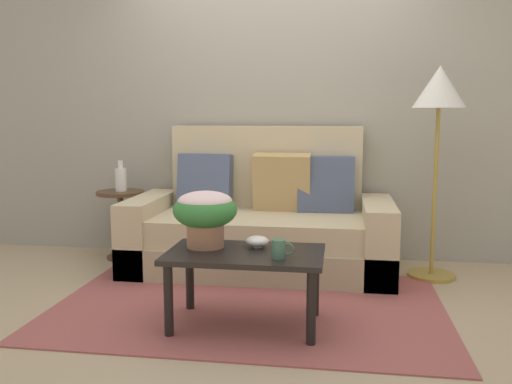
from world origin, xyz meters
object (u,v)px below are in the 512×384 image
(coffee_mug, at_px, (279,249))
(snack_bowl, at_px, (257,241))
(coffee_table, at_px, (245,263))
(side_table, at_px, (121,212))
(floor_lamp, at_px, (439,104))
(potted_plant, at_px, (205,212))
(couch, at_px, (262,227))
(table_vase, at_px, (121,179))

(coffee_mug, height_order, snack_bowl, coffee_mug)
(coffee_mug, relative_size, snack_bowl, 0.90)
(coffee_table, height_order, side_table, side_table)
(floor_lamp, relative_size, snack_bowl, 11.42)
(potted_plant, height_order, snack_bowl, potted_plant)
(coffee_mug, bearing_deg, couch, 102.08)
(side_table, height_order, floor_lamp, floor_lamp)
(coffee_table, bearing_deg, floor_lamp, 43.70)
(table_vase, bearing_deg, coffee_mug, -44.14)
(couch, bearing_deg, side_table, 174.78)
(coffee_table, relative_size, table_vase, 3.47)
(couch, xyz_separation_m, coffee_table, (0.08, -1.24, 0.04))
(potted_plant, distance_m, snack_bowl, 0.36)
(coffee_mug, distance_m, snack_bowl, 0.27)
(couch, bearing_deg, snack_bowl, -83.33)
(side_table, distance_m, floor_lamp, 2.71)
(coffee_table, distance_m, potted_plant, 0.39)
(coffee_table, bearing_deg, side_table, 134.25)
(coffee_mug, xyz_separation_m, snack_bowl, (-0.16, 0.22, -0.01))
(couch, distance_m, floor_lamp, 1.63)
(couch, distance_m, coffee_table, 1.24)
(side_table, xyz_separation_m, floor_lamp, (2.55, -0.17, 0.90))
(couch, height_order, floor_lamp, floor_lamp)
(potted_plant, bearing_deg, couch, 81.38)
(couch, bearing_deg, coffee_table, -86.37)
(snack_bowl, bearing_deg, table_vase, 137.41)
(coffee_table, xyz_separation_m, snack_bowl, (0.05, 0.11, 0.10))
(coffee_mug, distance_m, table_vase, 2.12)
(couch, xyz_separation_m, coffee_mug, (0.29, -1.35, 0.16))
(snack_bowl, bearing_deg, potted_plant, -174.31)
(couch, distance_m, table_vase, 1.28)
(coffee_table, relative_size, floor_lamp, 0.57)
(side_table, distance_m, table_vase, 0.29)
(floor_lamp, xyz_separation_m, table_vase, (-2.54, 0.18, -0.62))
(floor_lamp, bearing_deg, table_vase, 176.03)
(couch, xyz_separation_m, potted_plant, (-0.18, -1.16, 0.32))
(coffee_table, xyz_separation_m, floor_lamp, (1.23, 1.18, 0.93))
(potted_plant, xyz_separation_m, table_vase, (-1.05, 1.28, 0.03))
(potted_plant, bearing_deg, floor_lamp, 36.52)
(coffee_table, distance_m, snack_bowl, 0.16)
(snack_bowl, xyz_separation_m, table_vase, (-1.36, 1.25, 0.20))
(coffee_table, bearing_deg, snack_bowl, 63.73)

